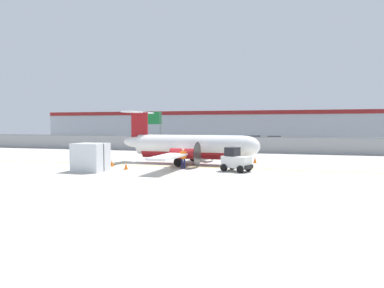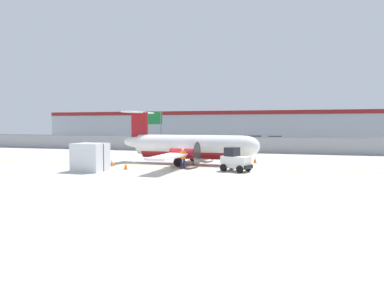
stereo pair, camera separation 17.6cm
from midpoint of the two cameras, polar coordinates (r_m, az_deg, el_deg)
The scene contains 19 objects.
ground_plane at distance 30.07m, azimuth -2.31°, elevation -3.74°, with size 140.00×140.00×0.01m.
perimeter_fence at distance 45.41m, azimuth 3.91°, elevation 0.06°, with size 98.00×0.10×2.10m.
parking_lot_strip at distance 56.76m, azimuth 6.26°, elevation -0.37°, with size 98.00×17.00×0.12m.
background_building at distance 74.95m, azimuth 8.58°, elevation 2.95°, with size 91.00×8.10×6.50m.
commuter_airplane at distance 31.72m, azimuth 0.07°, elevation -0.46°, with size 13.37×16.06×4.92m.
baggage_tug at distance 27.07m, azimuth 7.39°, elevation -2.73°, with size 2.58×2.11×1.88m.
ground_crew_worker at distance 28.23m, azimuth -1.36°, elevation -2.26°, with size 0.52×0.46×1.70m.
cargo_container at distance 28.10m, azimuth -16.42°, elevation -2.12°, with size 2.50×2.12×2.20m.
traffic_cone_near_left at distance 28.53m, azimuth -10.80°, elevation -3.55°, with size 0.36×0.36×0.64m.
traffic_cone_near_right at distance 33.05m, azimuth 10.62°, elevation -2.61°, with size 0.36×0.36×0.64m.
traffic_cone_far_left at distance 33.80m, azimuth 8.50°, elevation -2.46°, with size 0.36×0.36×0.64m.
traffic_cone_far_right at distance 30.89m, azimuth -13.05°, elevation -3.05°, with size 0.36×0.36×0.64m.
parked_car_0 at distance 65.72m, azimuth -5.64°, elevation 0.86°, with size 4.31×2.23×1.58m.
parked_car_1 at distance 63.00m, azimuth -0.34°, elevation 0.77°, with size 4.32×2.25×1.58m.
parked_car_2 at distance 55.61m, azimuth 3.48°, elevation 0.43°, with size 4.30×2.22×1.58m.
parked_car_3 at distance 61.31m, azimuth 10.60°, elevation 0.64°, with size 4.39×2.44×1.58m.
parked_car_4 at distance 60.35m, azimuth 13.82°, elevation 0.56°, with size 4.33×2.29×1.58m.
parked_car_5 at distance 53.83m, azimuth 20.63°, elevation 0.12°, with size 4.26×2.13×1.58m.
highway_sign at distance 50.30m, azimuth -6.82°, elevation 3.80°, with size 3.60×0.14×5.50m.
Camera 2 is at (9.28, -26.37, 3.70)m, focal length 32.00 mm.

